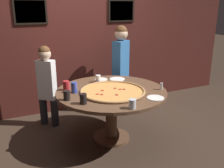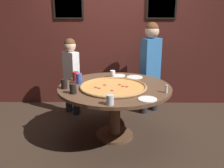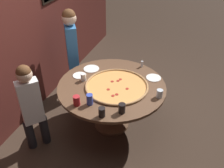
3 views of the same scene
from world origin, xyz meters
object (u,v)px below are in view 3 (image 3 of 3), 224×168
Objects in this scene: white_plate_left_side at (79,75)px; diner_side_left at (72,49)px; white_plate_near_front at (154,78)px; drink_cup_near_right at (83,77)px; drink_cup_centre_back at (160,93)px; giant_pizza at (117,86)px; dining_table at (112,93)px; drink_cup_far_left at (102,112)px; white_plate_far_back at (91,69)px; condiment_shaker at (142,64)px; drink_cup_by_shaker at (90,99)px; drink_cup_beside_pizza at (77,101)px; diner_centre_back at (31,104)px; drink_cup_front_edge at (122,108)px.

diner_side_left reaches higher than white_plate_left_side.
drink_cup_near_right is at bearing 113.48° from white_plate_near_front.
giant_pizza is at bearing 86.94° from drink_cup_centre_back.
drink_cup_far_left is (-0.65, -0.11, 0.20)m from dining_table.
condiment_shaker is (0.33, -0.71, 0.05)m from white_plate_far_back.
white_plate_near_front is at bearing 47.81° from diner_side_left.
drink_cup_near_right is 1.01m from white_plate_near_front.
drink_cup_centre_back is at bearing -60.80° from drink_cup_by_shaker.
giant_pizza is 4.46× the size of white_plate_left_side.
white_plate_near_front is (0.40, -0.93, -0.05)m from drink_cup_near_right.
white_plate_far_back is 0.16× the size of diner_side_left.
white_plate_near_front is at bearing -85.63° from white_plate_far_back.
condiment_shaker is (0.57, -0.80, 0.05)m from white_plate_left_side.
drink_cup_by_shaker reaches higher than drink_cup_centre_back.
white_plate_far_back reaches higher than dining_table.
white_plate_near_front is (1.02, -0.40, -0.06)m from drink_cup_far_left.
white_plate_left_side is at bearing 49.72° from drink_cup_near_right.
drink_cup_far_left is 0.51× the size of white_plate_far_back.
white_plate_left_side is at bearing 41.98° from drink_cup_far_left.
diner_side_left reaches higher than drink_cup_beside_pizza.
white_plate_left_side is 0.67m from diner_side_left.
diner_centre_back is at bearing 131.04° from dining_table.
white_plate_near_front is (0.93, -0.77, -0.06)m from drink_cup_beside_pizza.
diner_side_left reaches higher than drink_cup_far_left.
white_plate_near_front is (0.86, -0.62, -0.07)m from drink_cup_by_shaker.
drink_cup_front_edge is at bearing -84.61° from drink_cup_beside_pizza.
drink_cup_by_shaker is 0.09× the size of diner_side_left.
drink_cup_centre_back is 0.09× the size of diner_centre_back.
drink_cup_beside_pizza is at bearing -3.55° from diner_side_left.
drink_cup_beside_pizza is at bearing 148.07° from giant_pizza.
dining_table is 12.14× the size of drink_cup_front_edge.
diner_side_left reaches higher than drink_cup_near_right.
drink_cup_front_edge is 0.52× the size of white_plate_far_back.
white_plate_far_back is at bearing 4.20° from drink_cup_near_right.
white_plate_far_back is at bearing 24.65° from diner_side_left.
dining_table is 7.67× the size of white_plate_left_side.
diner_centre_back reaches higher than white_plate_near_front.
drink_cup_by_shaker is 1.17× the size of drink_cup_far_left.
drink_cup_by_shaker is at bearing -146.32° from drink_cup_near_right.
giant_pizza is 0.63m from drink_cup_far_left.
diner_centre_back is at bearing 106.01° from drink_cup_beside_pizza.
drink_cup_centre_back is 1.21m from white_plate_left_side.
white_plate_near_front is at bearing -12.76° from drink_cup_front_edge.
drink_cup_beside_pizza is at bearing -163.18° from drink_cup_near_right.
white_plate_far_back is at bearing 55.68° from dining_table.
drink_cup_far_left is at bearing 173.14° from condiment_shaker.
drink_cup_near_right is at bearing 133.96° from condiment_shaker.
drink_cup_beside_pizza is 0.66× the size of white_plate_left_side.
condiment_shaker is 0.08× the size of diner_centre_back.
drink_cup_near_right is at bearing 56.96° from drink_cup_front_edge.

